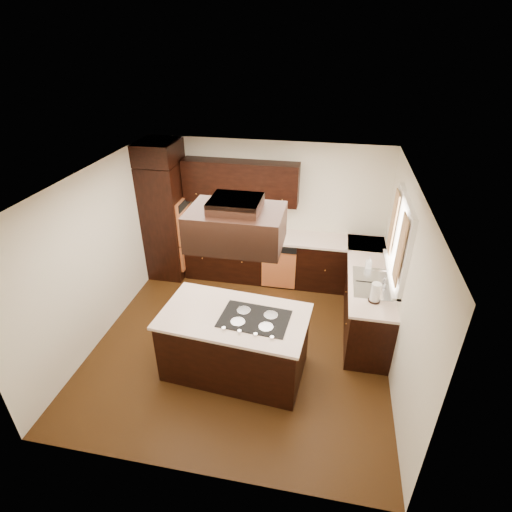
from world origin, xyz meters
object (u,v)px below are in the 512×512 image
at_px(island, 235,344).
at_px(spice_rack, 228,225).
at_px(range_hood, 236,227).
at_px(oven_column, 166,221).

distance_m(island, spice_rack, 2.46).
bearing_deg(island, spice_rack, 111.26).
relative_size(island, range_hood, 1.72).
bearing_deg(island, range_hood, 8.29).
bearing_deg(spice_rack, range_hood, -65.49).
xyz_separation_m(oven_column, range_hood, (1.88, -2.25, 1.10)).
height_order(oven_column, spice_rack, oven_column).
relative_size(oven_column, range_hood, 2.02).
relative_size(oven_column, island, 1.17).
height_order(range_hood, spice_rack, range_hood).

